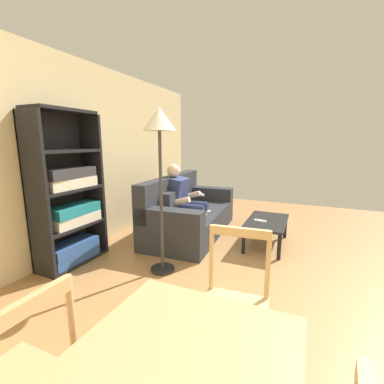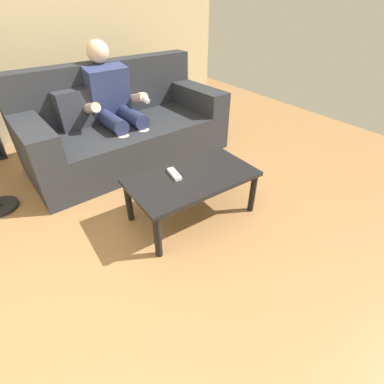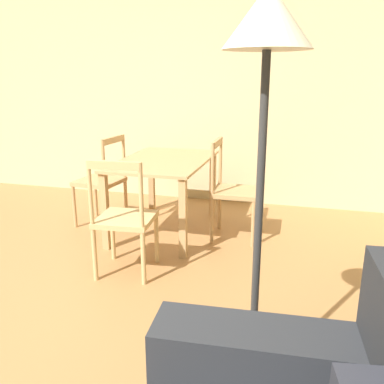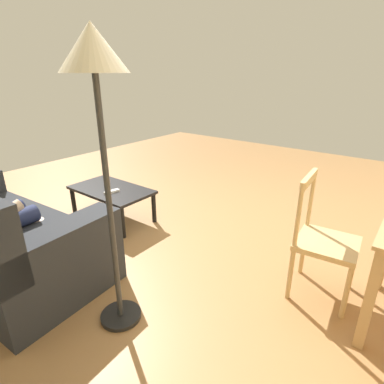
{
  "view_description": "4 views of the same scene",
  "coord_description": "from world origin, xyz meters",
  "px_view_note": "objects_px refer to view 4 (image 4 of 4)",
  "views": [
    {
      "loc": [
        -2.47,
        0.07,
        1.49
      ],
      "look_at": [
        1.28,
        1.75,
        0.69
      ],
      "focal_mm": 24.49,
      "sensor_mm": 36.0,
      "label": 1
    },
    {
      "loc": [
        0.26,
        -0.89,
        1.48
      ],
      "look_at": [
        1.27,
        0.56,
        0.22
      ],
      "focal_mm": 26.16,
      "sensor_mm": 36.0,
      "label": 2
    },
    {
      "loc": [
        1.69,
        1.71,
        1.5
      ],
      "look_at": [
        -0.34,
        1.16,
        0.9
      ],
      "focal_mm": 38.05,
      "sensor_mm": 36.0,
      "label": 3
    },
    {
      "loc": [
        -1.44,
        2.59,
        1.61
      ],
      "look_at": [
        -0.34,
        1.16,
        0.9
      ],
      "focal_mm": 28.88,
      "sensor_mm": 36.0,
      "label": 4
    }
  ],
  "objects_px": {
    "dining_chair_facing_couch": "(323,241)",
    "floor_lamp": "(96,83)",
    "tv_remote": "(112,192)",
    "coffee_table": "(112,193)"
  },
  "relations": [
    {
      "from": "tv_remote",
      "to": "dining_chair_facing_couch",
      "type": "xyz_separation_m",
      "value": [
        -2.16,
        -0.2,
        0.06
      ]
    },
    {
      "from": "coffee_table",
      "to": "tv_remote",
      "type": "relative_size",
      "value": 5.58
    },
    {
      "from": "floor_lamp",
      "to": "tv_remote",
      "type": "bearing_deg",
      "value": -37.65
    },
    {
      "from": "dining_chair_facing_couch",
      "to": "floor_lamp",
      "type": "height_order",
      "value": "floor_lamp"
    },
    {
      "from": "tv_remote",
      "to": "floor_lamp",
      "type": "xyz_separation_m",
      "value": [
        -1.18,
        0.91,
        1.17
      ]
    },
    {
      "from": "dining_chair_facing_couch",
      "to": "floor_lamp",
      "type": "distance_m",
      "value": 1.85
    },
    {
      "from": "coffee_table",
      "to": "floor_lamp",
      "type": "distance_m",
      "value": 2.03
    },
    {
      "from": "tv_remote",
      "to": "floor_lamp",
      "type": "distance_m",
      "value": 1.89
    },
    {
      "from": "coffee_table",
      "to": "floor_lamp",
      "type": "bearing_deg",
      "value": 142.45
    },
    {
      "from": "dining_chair_facing_couch",
      "to": "tv_remote",
      "type": "bearing_deg",
      "value": 5.33
    }
  ]
}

